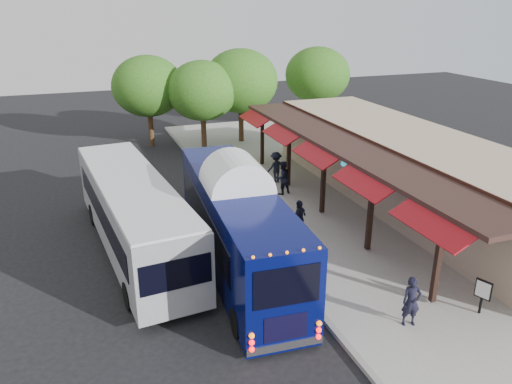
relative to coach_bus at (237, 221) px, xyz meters
name	(u,v)px	position (x,y,z in m)	size (l,w,h in m)	color
ground	(281,270)	(1.45, -0.80, -1.89)	(90.00, 90.00, 0.00)	black
sidewalk	(344,211)	(6.45, 3.20, -1.82)	(10.00, 40.00, 0.15)	#9E9B93
curb	(247,226)	(1.50, 3.20, -1.82)	(0.20, 40.00, 0.16)	gray
station_shelter	(407,169)	(9.83, 3.20, -0.05)	(8.15, 20.00, 3.60)	tan
coach_bus	(237,221)	(0.00, 0.00, 0.00)	(3.03, 11.14, 3.52)	#060C4D
city_bus	(133,212)	(-3.47, 2.65, -0.19)	(3.60, 11.66, 3.08)	gray
ped_a	(411,302)	(3.79, -5.53, -0.93)	(0.59, 0.39, 1.62)	black
ped_b	(282,178)	(4.47, 6.24, -0.86)	(0.86, 0.67, 1.77)	black
ped_c	(299,219)	(3.18, 1.32, -0.92)	(0.97, 0.40, 1.65)	black
ped_d	(276,167)	(4.85, 8.05, -0.88)	(1.12, 0.64, 1.73)	black
sign_board	(483,291)	(6.29, -5.80, -0.94)	(0.23, 0.52, 1.19)	black
tree_left	(202,91)	(2.95, 16.49, 2.10)	(4.69, 4.69, 6.00)	#382314
tree_mid	(241,81)	(5.86, 17.11, 2.51)	(5.16, 5.16, 6.61)	#382314
tree_right	(317,75)	(12.76, 19.08, 2.37)	(4.99, 4.99, 6.39)	#382314
tree_far	(148,86)	(-0.32, 18.58, 2.27)	(4.88, 4.88, 6.25)	#382314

